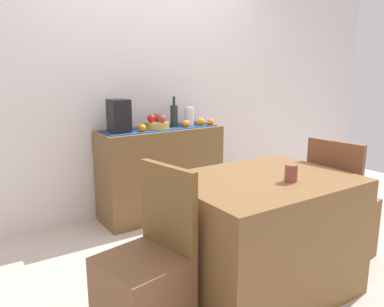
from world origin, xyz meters
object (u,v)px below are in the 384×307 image
object	(u,v)px
sideboard_console	(161,172)
wine_bottle	(174,116)
coffee_cup	(291,173)
ceramic_vase	(189,116)
coffee_maker	(119,116)
fruit_bowl	(157,125)
dining_table	(261,235)
chair_by_corner	(340,223)
chair_near_window	(145,290)

from	to	relation	value
sideboard_console	wine_bottle	distance (m)	0.55
wine_bottle	coffee_cup	world-z (taller)	wine_bottle
wine_bottle	ceramic_vase	world-z (taller)	wine_bottle
coffee_maker	ceramic_vase	xyz separation A→B (m)	(0.72, 0.00, -0.05)
ceramic_vase	fruit_bowl	bearing A→B (deg)	180.00
dining_table	sideboard_console	bearing A→B (deg)	85.78
fruit_bowl	chair_by_corner	bearing A→B (deg)	-63.74
chair_by_corner	dining_table	bearing A→B (deg)	179.82
wine_bottle	dining_table	distance (m)	1.60
sideboard_console	dining_table	bearing A→B (deg)	-94.22
sideboard_console	coffee_cup	world-z (taller)	coffee_cup
wine_bottle	dining_table	bearing A→B (deg)	-99.97
coffee_maker	dining_table	distance (m)	1.62
ceramic_vase	dining_table	xyz separation A→B (m)	(-0.43, -1.47, -0.55)
wine_bottle	chair_near_window	bearing A→B (deg)	-125.85
wine_bottle	coffee_cup	size ratio (longest dim) A/B	2.88
coffee_cup	chair_by_corner	xyz separation A→B (m)	(0.72, 0.14, -0.52)
chair_by_corner	sideboard_console	bearing A→B (deg)	115.21
wine_bottle	chair_by_corner	bearing A→B (deg)	-69.75
sideboard_console	chair_near_window	size ratio (longest dim) A/B	1.28
fruit_bowl	chair_by_corner	distance (m)	1.75
sideboard_console	dining_table	size ratio (longest dim) A/B	1.08
coffee_cup	ceramic_vase	bearing A→B (deg)	77.79
fruit_bowl	chair_by_corner	size ratio (longest dim) A/B	0.25
fruit_bowl	wine_bottle	world-z (taller)	wine_bottle
wine_bottle	chair_by_corner	xyz separation A→B (m)	(0.54, -1.47, -0.68)
sideboard_console	coffee_cup	size ratio (longest dim) A/B	11.50
dining_table	coffee_maker	bearing A→B (deg)	101.25
fruit_bowl	chair_near_window	distance (m)	1.81
coffee_cup	chair_by_corner	bearing A→B (deg)	11.10
ceramic_vase	dining_table	distance (m)	1.63
coffee_maker	ceramic_vase	world-z (taller)	coffee_maker
sideboard_console	fruit_bowl	bearing A→B (deg)	180.00
fruit_bowl	coffee_maker	world-z (taller)	coffee_maker
coffee_cup	chair_by_corner	world-z (taller)	chair_by_corner
wine_bottle	ceramic_vase	distance (m)	0.17
fruit_bowl	dining_table	size ratio (longest dim) A/B	0.21
wine_bottle	dining_table	size ratio (longest dim) A/B	0.27
wine_bottle	fruit_bowl	bearing A→B (deg)	180.00
fruit_bowl	coffee_maker	distance (m)	0.38
ceramic_vase	chair_by_corner	size ratio (longest dim) A/B	0.20
coffee_maker	dining_table	xyz separation A→B (m)	(0.29, -1.47, -0.61)
sideboard_console	chair_near_window	xyz separation A→B (m)	(-0.91, -1.46, -0.15)
coffee_maker	coffee_cup	distance (m)	1.66
chair_near_window	coffee_cup	bearing A→B (deg)	-9.48
coffee_cup	sideboard_console	bearing A→B (deg)	88.97
sideboard_console	coffee_maker	size ratio (longest dim) A/B	4.03
fruit_bowl	dining_table	xyz separation A→B (m)	(-0.07, -1.47, -0.50)
chair_by_corner	ceramic_vase	bearing A→B (deg)	104.21
coffee_maker	chair_by_corner	xyz separation A→B (m)	(1.09, -1.47, -0.71)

